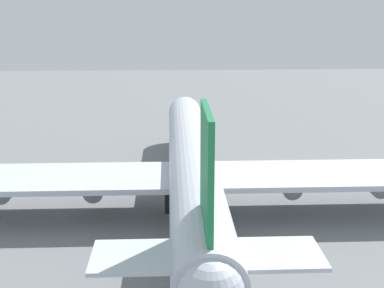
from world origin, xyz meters
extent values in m
plane|color=slate|center=(0.00, 0.00, 0.00)|extent=(287.28, 287.28, 0.00)
cylinder|color=silver|center=(0.00, 0.00, 5.92)|extent=(66.19, 6.15, 6.15)
sphere|color=silver|center=(33.09, 0.00, 5.92)|extent=(6.03, 6.03, 6.03)
cube|color=#1E7F47|center=(-27.80, 0.00, 13.92)|extent=(9.27, 0.50, 9.85)
cube|color=silver|center=(-29.12, -4.92, 6.84)|extent=(5.96, 9.23, 0.36)
cube|color=silver|center=(-29.12, 4.92, 6.84)|extent=(5.96, 9.23, 0.36)
cube|color=silver|center=(-3.31, -17.51, 4.99)|extent=(11.25, 31.32, 0.70)
cube|color=silver|center=(-3.31, 17.51, 4.99)|extent=(11.25, 31.32, 0.70)
cylinder|color=gray|center=(-2.31, -12.81, 3.35)|extent=(4.92, 2.58, 2.58)
cylinder|color=gray|center=(-2.31, -24.40, 3.35)|extent=(4.92, 2.58, 2.58)
cylinder|color=gray|center=(-2.31, 12.81, 3.35)|extent=(4.92, 2.58, 2.58)
cylinder|color=gray|center=(-2.31, 24.40, 3.35)|extent=(4.92, 2.58, 2.58)
cylinder|color=black|center=(21.18, 0.00, 1.42)|extent=(0.70, 0.70, 2.84)
cylinder|color=black|center=(-3.31, -3.38, 1.42)|extent=(0.70, 0.70, 2.84)
cylinder|color=black|center=(-3.31, 3.38, 1.42)|extent=(0.70, 0.70, 2.84)
cone|color=orange|center=(32.32, 2.33, 0.36)|extent=(0.50, 0.50, 0.72)
camera|label=1|loc=(-69.42, 2.98, 27.25)|focal=50.44mm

